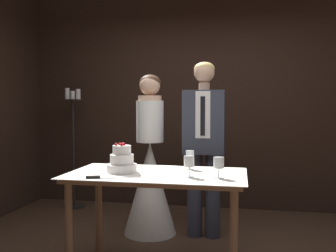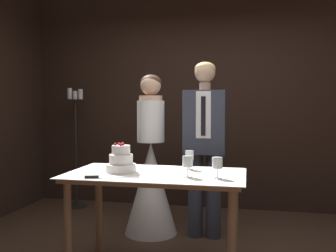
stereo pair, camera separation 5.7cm
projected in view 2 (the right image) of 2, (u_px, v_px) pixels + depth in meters
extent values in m
cube|color=black|center=(208.00, 95.00, 4.88)|extent=(4.93, 0.12, 2.94)
cylinder|color=#8E6B4C|center=(68.00, 233.00, 2.76)|extent=(0.06, 0.06, 0.76)
cylinder|color=#8E6B4C|center=(232.00, 245.00, 2.51)|extent=(0.06, 0.06, 0.76)
cylinder|color=#8E6B4C|center=(99.00, 211.00, 3.34)|extent=(0.06, 0.06, 0.76)
cylinder|color=#8E6B4C|center=(235.00, 219.00, 3.09)|extent=(0.06, 0.06, 0.76)
cube|color=#8E6B4C|center=(156.00, 176.00, 2.91)|extent=(1.31, 0.71, 0.03)
cube|color=white|center=(156.00, 173.00, 2.91)|extent=(1.37, 0.77, 0.01)
cylinder|color=white|center=(121.00, 168.00, 2.94)|extent=(0.24, 0.24, 0.06)
cylinder|color=white|center=(121.00, 159.00, 2.94)|extent=(0.18, 0.18, 0.08)
cylinder|color=white|center=(121.00, 150.00, 2.93)|extent=(0.14, 0.14, 0.07)
sphere|color=red|center=(123.00, 144.00, 2.92)|extent=(0.02, 0.02, 0.02)
sphere|color=red|center=(122.00, 144.00, 2.96)|extent=(0.02, 0.02, 0.02)
sphere|color=red|center=(119.00, 144.00, 2.94)|extent=(0.02, 0.02, 0.02)
sphere|color=red|center=(115.00, 144.00, 2.92)|extent=(0.02, 0.02, 0.02)
sphere|color=red|center=(121.00, 145.00, 2.89)|extent=(0.02, 0.02, 0.02)
cube|color=silver|center=(119.00, 178.00, 2.70)|extent=(0.29, 0.10, 0.00)
cylinder|color=black|center=(92.00, 177.00, 2.68)|extent=(0.10, 0.05, 0.02)
cylinder|color=silver|center=(217.00, 178.00, 2.68)|extent=(0.07, 0.07, 0.00)
cylinder|color=silver|center=(217.00, 173.00, 2.68)|extent=(0.01, 0.01, 0.07)
cylinder|color=silver|center=(217.00, 163.00, 2.68)|extent=(0.08, 0.08, 0.08)
cylinder|color=silver|center=(189.00, 169.00, 3.06)|extent=(0.07, 0.07, 0.00)
cylinder|color=silver|center=(189.00, 164.00, 3.06)|extent=(0.01, 0.01, 0.08)
cylinder|color=silver|center=(189.00, 155.00, 3.06)|extent=(0.07, 0.07, 0.08)
cylinder|color=maroon|center=(189.00, 158.00, 3.06)|extent=(0.06, 0.06, 0.03)
cylinder|color=silver|center=(188.00, 177.00, 2.73)|extent=(0.07, 0.07, 0.00)
cylinder|color=silver|center=(188.00, 172.00, 2.73)|extent=(0.01, 0.01, 0.07)
cylinder|color=silver|center=(188.00, 161.00, 2.72)|extent=(0.08, 0.08, 0.08)
cone|color=white|center=(151.00, 188.00, 3.87)|extent=(0.54, 0.54, 0.95)
cylinder|color=white|center=(151.00, 121.00, 3.83)|extent=(0.28, 0.28, 0.43)
cylinder|color=#DBAD8E|center=(151.00, 98.00, 3.82)|extent=(0.24, 0.24, 0.05)
sphere|color=#DBAD8E|center=(151.00, 85.00, 3.81)|extent=(0.21, 0.21, 0.21)
ellipsoid|color=#472D1E|center=(151.00, 82.00, 3.83)|extent=(0.21, 0.21, 0.16)
cylinder|color=#333847|center=(195.00, 195.00, 3.77)|extent=(0.15, 0.15, 0.84)
cylinder|color=#333847|center=(214.00, 196.00, 3.73)|extent=(0.15, 0.15, 0.84)
cube|color=#333847|center=(205.00, 122.00, 3.72)|extent=(0.41, 0.24, 0.63)
cube|color=white|center=(203.00, 115.00, 3.59)|extent=(0.14, 0.01, 0.45)
cube|color=black|center=(203.00, 116.00, 3.59)|extent=(0.04, 0.01, 0.38)
cylinder|color=#DBAD8E|center=(205.00, 87.00, 3.70)|extent=(0.11, 0.11, 0.07)
sphere|color=#DBAD8E|center=(205.00, 72.00, 3.69)|extent=(0.21, 0.21, 0.21)
ellipsoid|color=#D6B770|center=(205.00, 69.00, 3.70)|extent=(0.21, 0.21, 0.13)
cylinder|color=black|center=(76.00, 206.00, 4.92)|extent=(0.28, 0.28, 0.02)
cylinder|color=black|center=(76.00, 153.00, 4.89)|extent=(0.03, 0.03, 1.38)
cylinder|color=black|center=(75.00, 100.00, 4.85)|extent=(0.22, 0.22, 0.01)
cylinder|color=white|center=(70.00, 94.00, 4.86)|extent=(0.06, 0.06, 0.15)
cylinder|color=white|center=(75.00, 95.00, 4.85)|extent=(0.06, 0.06, 0.11)
cylinder|color=white|center=(80.00, 94.00, 4.83)|extent=(0.06, 0.06, 0.13)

